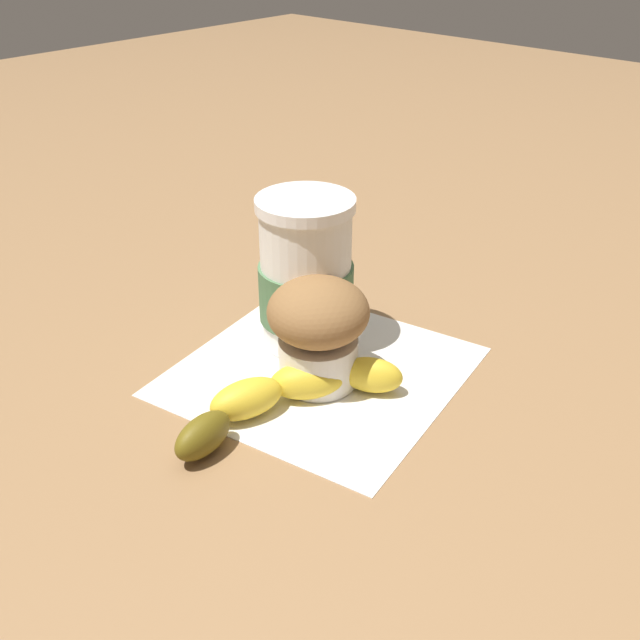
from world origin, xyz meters
The scene contains 5 objects.
ground_plane centered at (0.00, 0.00, 0.00)m, with size 3.00×3.00×0.00m, color #936D47.
paper_napkin centered at (0.00, 0.00, 0.00)m, with size 0.23×0.23×0.00m, color white.
coffee_cup centered at (-0.04, 0.03, 0.07)m, with size 0.09×0.09×0.14m.
muffin centered at (0.01, -0.01, 0.05)m, with size 0.09×0.09×0.09m.
banana centered at (0.02, -0.06, 0.02)m, with size 0.10×0.20×0.03m.
Camera 1 is at (0.37, -0.40, 0.37)m, focal length 42.00 mm.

